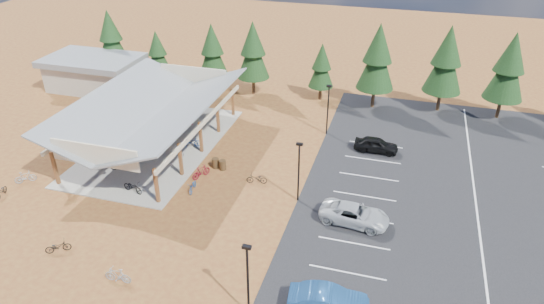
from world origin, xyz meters
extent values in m
plane|color=brown|center=(0.00, 0.00, 0.00)|extent=(140.00, 140.00, 0.00)
cube|color=black|center=(18.50, 3.00, 0.02)|extent=(27.00, 44.00, 0.04)
cube|color=gray|center=(-10.00, 7.00, 0.05)|extent=(10.60, 18.60, 0.10)
cube|color=brown|center=(-14.60, -1.40, 1.60)|extent=(0.25, 0.25, 3.00)
cube|color=brown|center=(-14.60, 2.80, 1.60)|extent=(0.25, 0.25, 3.00)
cube|color=brown|center=(-14.60, 7.00, 1.60)|extent=(0.25, 0.25, 3.00)
cube|color=brown|center=(-14.60, 11.20, 1.60)|extent=(0.25, 0.25, 3.00)
cube|color=brown|center=(-14.60, 15.40, 1.60)|extent=(0.25, 0.25, 3.00)
cube|color=brown|center=(-5.40, -1.40, 1.60)|extent=(0.25, 0.25, 3.00)
cube|color=brown|center=(-5.40, 2.80, 1.60)|extent=(0.25, 0.25, 3.00)
cube|color=brown|center=(-5.40, 7.00, 1.60)|extent=(0.25, 0.25, 3.00)
cube|color=brown|center=(-5.40, 11.20, 1.60)|extent=(0.25, 0.25, 3.00)
cube|color=brown|center=(-5.40, 15.40, 1.60)|extent=(0.25, 0.25, 3.00)
cube|color=beige|center=(-15.00, 7.00, 3.10)|extent=(0.22, 18.00, 0.35)
cube|color=beige|center=(-5.00, 7.00, 3.10)|extent=(0.22, 18.00, 0.35)
cube|color=slate|center=(-12.90, 7.00, 4.00)|extent=(5.85, 19.40, 2.13)
cube|color=slate|center=(-7.10, 7.00, 4.00)|extent=(5.85, 19.40, 2.13)
cube|color=beige|center=(-10.00, -2.00, 3.90)|extent=(7.50, 0.15, 1.80)
cube|color=beige|center=(-10.00, 16.00, 3.90)|extent=(7.50, 0.15, 1.80)
cube|color=#ADA593|center=(-24.00, 18.00, 1.60)|extent=(10.00, 6.00, 3.20)
cube|color=slate|center=(-24.00, 18.00, 3.55)|extent=(11.00, 7.00, 0.70)
cylinder|color=black|center=(5.00, -10.00, 2.50)|extent=(0.14, 0.14, 5.00)
cube|color=black|center=(5.00, -10.00, 5.05)|extent=(0.50, 0.25, 0.18)
cylinder|color=black|center=(5.00, 2.00, 2.50)|extent=(0.14, 0.14, 5.00)
cube|color=black|center=(5.00, 2.00, 5.05)|extent=(0.50, 0.25, 0.18)
cylinder|color=black|center=(5.00, 14.00, 2.50)|extent=(0.14, 0.14, 5.00)
cube|color=black|center=(5.00, 14.00, 5.05)|extent=(0.50, 0.25, 0.18)
cylinder|color=#3D2A16|center=(-3.12, 4.81, 0.45)|extent=(0.60, 0.60, 0.90)
cylinder|color=#3D2A16|center=(-2.40, 4.67, 0.45)|extent=(0.60, 0.60, 0.90)
cylinder|color=#382314|center=(-23.92, 22.31, 1.04)|extent=(0.36, 0.36, 2.07)
cone|color=black|center=(-23.92, 22.31, 4.56)|extent=(3.65, 3.65, 4.97)
cone|color=black|center=(-23.92, 22.31, 6.63)|extent=(2.82, 2.82, 3.73)
cylinder|color=#382314|center=(-17.27, 21.59, 0.81)|extent=(0.36, 0.36, 1.62)
cone|color=black|center=(-17.27, 21.59, 3.56)|extent=(2.85, 2.85, 3.89)
cone|color=black|center=(-17.27, 21.59, 5.18)|extent=(2.20, 2.20, 2.92)
cylinder|color=#382314|center=(-10.13, 21.65, 0.97)|extent=(0.36, 0.36, 1.95)
cone|color=black|center=(-10.13, 21.65, 4.29)|extent=(3.43, 3.43, 4.68)
cone|color=black|center=(-10.13, 21.65, 6.24)|extent=(2.65, 2.65, 3.51)
cylinder|color=#382314|center=(-5.18, 21.75, 1.05)|extent=(0.36, 0.36, 2.10)
cone|color=black|center=(-5.18, 21.75, 4.62)|extent=(3.69, 3.69, 5.04)
cone|color=black|center=(-5.18, 21.75, 6.72)|extent=(2.85, 2.85, 3.78)
cylinder|color=#382314|center=(2.64, 22.36, 0.80)|extent=(0.36, 0.36, 1.61)
cone|color=black|center=(2.64, 22.36, 3.54)|extent=(2.83, 2.83, 3.86)
cone|color=black|center=(2.64, 22.36, 5.14)|extent=(2.19, 2.19, 2.89)
cylinder|color=#382314|center=(8.68, 21.84, 1.14)|extent=(0.36, 0.36, 2.29)
cone|color=black|center=(8.68, 21.84, 5.04)|extent=(4.03, 4.03, 5.49)
cone|color=black|center=(8.68, 21.84, 7.33)|extent=(3.11, 3.11, 4.12)
cylinder|color=#382314|center=(15.64, 22.98, 1.15)|extent=(0.36, 0.36, 2.29)
cone|color=black|center=(15.64, 22.98, 5.05)|extent=(4.04, 4.04, 5.50)
cone|color=black|center=(15.64, 22.98, 7.34)|extent=(3.12, 3.12, 4.13)
cylinder|color=#382314|center=(21.70, 22.80, 1.13)|extent=(0.36, 0.36, 2.25)
cone|color=black|center=(21.70, 22.80, 4.95)|extent=(3.96, 3.96, 5.40)
cone|color=black|center=(21.70, 22.80, 7.20)|extent=(3.06, 3.06, 4.05)
imported|color=black|center=(-10.79, 1.95, 0.59)|extent=(1.97, 1.09, 0.98)
imported|color=gray|center=(-13.20, 5.76, 0.61)|extent=(1.73, 0.62, 1.02)
imported|color=navy|center=(-12.16, 10.87, 0.56)|extent=(1.81, 0.76, 0.93)
imported|color=maroon|center=(-13.18, 11.32, 0.64)|extent=(1.80, 0.57, 1.07)
imported|color=black|center=(-7.98, -0.79, 0.60)|extent=(2.00, 1.10, 1.00)
imported|color=#9C9EA4|center=(-7.24, 5.72, 0.56)|extent=(1.58, 0.77, 0.92)
imported|color=navy|center=(-6.75, 7.58, 0.60)|extent=(2.00, 1.24, 0.99)
imported|color=maroon|center=(-9.24, 11.69, 0.60)|extent=(1.66, 0.49, 1.00)
imported|color=black|center=(-17.84, -4.12, 0.43)|extent=(1.02, 1.72, 0.85)
imported|color=#94969C|center=(-17.43, -1.89, 0.51)|extent=(1.61, 1.44, 1.02)
imported|color=black|center=(-9.17, -8.50, 0.44)|extent=(1.72, 1.43, 0.88)
imported|color=#919499|center=(-3.70, -9.86, 0.55)|extent=(1.84, 0.59, 1.09)
imported|color=#1F4C91|center=(-3.50, 0.89, 0.44)|extent=(0.83, 1.75, 0.89)
imported|color=maroon|center=(-3.68, 2.96, 0.55)|extent=(1.32, 1.88, 1.11)
imported|color=black|center=(1.14, 3.40, 0.45)|extent=(1.79, 0.91, 0.90)
imported|color=#20518E|center=(9.38, -8.49, 0.82)|extent=(4.90, 2.23, 1.56)
imported|color=#B4B8BC|center=(9.65, 0.38, 0.75)|extent=(5.27, 2.79, 1.41)
imported|color=black|center=(10.08, 11.69, 0.72)|extent=(4.01, 1.63, 1.36)
camera|label=1|loc=(11.94, -28.78, 22.15)|focal=32.00mm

